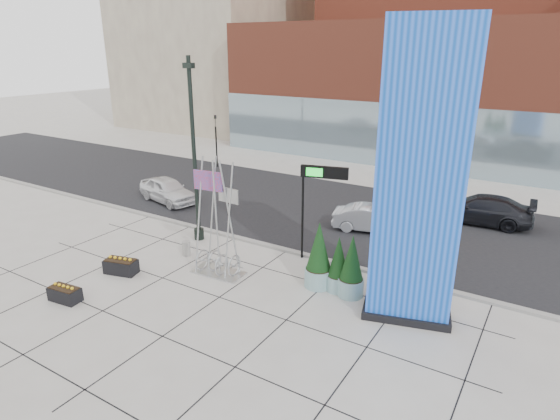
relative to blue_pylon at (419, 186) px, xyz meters
The scene contains 19 objects.
ground 9.04m from the blue_pylon, 169.22° to the right, with size 160.00×160.00×0.00m, color #9E9991.
street_asphalt 12.37m from the blue_pylon, 131.19° to the left, with size 80.00×12.00×0.02m, color black.
curb_edge 9.26m from the blue_pylon, 161.07° to the left, with size 80.00×0.30×0.12m, color gray.
tower_podium 26.39m from the blue_pylon, 104.27° to the left, with size 34.00×10.00×11.00m, color brown.
tower_glass_front 21.89m from the blue_pylon, 107.38° to the left, with size 34.00×0.60×5.00m, color #8CA5B2.
blue_pylon is the anchor object (origin of this frame).
lamp_post 11.15m from the blue_pylon, behind, with size 0.55×0.48×8.72m.
public_art_sculpture 8.60m from the blue_pylon, behind, with size 2.26×1.21×5.02m.
concrete_bollard 11.12m from the blue_pylon, behind, with size 0.36×0.36×0.70m, color gray.
overhead_street_sign 5.49m from the blue_pylon, 153.81° to the left, with size 2.02×0.69×4.33m.
round_planter_east 4.78m from the blue_pylon, behind, with size 0.91×0.91×2.27m.
round_planter_mid 4.34m from the blue_pylon, behind, with size 1.00×1.00×2.50m.
round_planter_west 5.14m from the blue_pylon, behind, with size 1.09×1.09×2.73m.
box_planter_north 12.54m from the blue_pylon, 165.17° to the right, with size 1.49×1.00×0.75m.
box_planter_south 13.43m from the blue_pylon, 153.38° to the right, with size 1.29×0.75×0.67m.
car_white_west 17.75m from the blue_pylon, 162.90° to the left, with size 1.76×4.38×1.49m, color white.
car_silver_mid 9.15m from the blue_pylon, 119.65° to the left, with size 1.40×4.03×1.33m, color #ACADB4.
car_dark_east 12.02m from the blue_pylon, 87.56° to the left, with size 2.15×5.29×1.54m, color black.
traffic_signal 23.90m from the blue_pylon, 145.16° to the left, with size 0.15×0.18×4.10m.
Camera 1 is at (11.27, -13.21, 9.11)m, focal length 30.00 mm.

